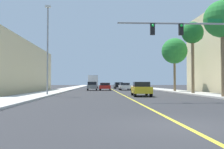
{
  "coord_description": "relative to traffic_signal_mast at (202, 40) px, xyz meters",
  "views": [
    {
      "loc": [
        -2.65,
        -7.88,
        1.35
      ],
      "look_at": [
        -1.29,
        18.16,
        2.18
      ],
      "focal_mm": 41.01,
      "sensor_mm": 36.0,
      "label": 1
    }
  ],
  "objects": [
    {
      "name": "car_gray",
      "position": [
        -8.77,
        26.44,
        -3.78
      ],
      "size": [
        1.83,
        3.84,
        1.5
      ],
      "rotation": [
        0.0,
        0.0,
        0.02
      ],
      "color": "slate",
      "rests_on": "ground"
    },
    {
      "name": "car_red",
      "position": [
        -6.49,
        26.34,
        -3.84
      ],
      "size": [
        2.09,
        4.25,
        1.33
      ],
      "rotation": [
        0.0,
        0.0,
        -0.04
      ],
      "color": "red",
      "rests_on": "ground"
    },
    {
      "name": "sidewalk_right",
      "position": [
        4.14,
        31.46,
        -4.47
      ],
      "size": [
        3.41,
        168.0,
        0.15
      ],
      "primitive_type": "cube",
      "color": "#B2ADA3",
      "rests_on": "ground"
    },
    {
      "name": "car_white",
      "position": [
        -2.97,
        27.37,
        -3.83
      ],
      "size": [
        1.87,
        4.46,
        1.33
      ],
      "rotation": [
        0.0,
        0.0,
        -0.0
      ],
      "color": "white",
      "rests_on": "ground"
    },
    {
      "name": "palm_far",
      "position": [
        3.38,
        18.04,
        1.38
      ],
      "size": [
        3.7,
        3.7,
        7.66
      ],
      "color": "brown",
      "rests_on": "sidewalk_right"
    },
    {
      "name": "car_black",
      "position": [
        -3.23,
        37.78,
        -3.79
      ],
      "size": [
        1.99,
        4.26,
        1.43
      ],
      "rotation": [
        0.0,
        0.0,
        0.03
      ],
      "color": "black",
      "rests_on": "ground"
    },
    {
      "name": "traffic_signal_mast",
      "position": [
        0.0,
        0.0,
        0.0
      ],
      "size": [
        9.19,
        0.36,
        5.96
      ],
      "color": "gray",
      "rests_on": "sidewalk_right"
    },
    {
      "name": "lane_marking_center",
      "position": [
        -4.96,
        31.46,
        -4.54
      ],
      "size": [
        0.16,
        144.0,
        0.01
      ],
      "primitive_type": "cube",
      "color": "yellow",
      "rests_on": "ground"
    },
    {
      "name": "palm_mid",
      "position": [
        3.29,
        10.62,
        2.46
      ],
      "size": [
        2.52,
        2.52,
        8.29
      ],
      "color": "brown",
      "rests_on": "sidewalk_right"
    },
    {
      "name": "car_yellow",
      "position": [
        -3.38,
        6.94,
        -3.81
      ],
      "size": [
        1.88,
        4.13,
        1.43
      ],
      "rotation": [
        0.0,
        0.0,
        -0.04
      ],
      "color": "gold",
      "rests_on": "ground"
    },
    {
      "name": "delivery_truck",
      "position": [
        -9.03,
        46.43,
        -2.87
      ],
      "size": [
        2.48,
        7.43,
        3.14
      ],
      "rotation": [
        0.0,
        0.0,
        0.01
      ],
      "color": "silver",
      "rests_on": "ground"
    },
    {
      "name": "palm_near",
      "position": [
        3.19,
        3.21,
        2.29
      ],
      "size": [
        3.24,
        3.24,
        8.39
      ],
      "color": "brown",
      "rests_on": "sidewalk_right"
    },
    {
      "name": "sidewalk_left",
      "position": [
        -14.06,
        31.46,
        -4.47
      ],
      "size": [
        3.41,
        168.0,
        0.15
      ],
      "primitive_type": "cube",
      "color": "beige",
      "rests_on": "ground"
    },
    {
      "name": "ground",
      "position": [
        -4.96,
        31.46,
        -4.54
      ],
      "size": [
        192.0,
        192.0,
        0.0
      ],
      "primitive_type": "plane",
      "color": "#2D2D30"
    },
    {
      "name": "street_lamp",
      "position": [
        -12.86,
        7.99,
        0.63
      ],
      "size": [
        0.56,
        0.28,
        9.18
      ],
      "color": "gray",
      "rests_on": "sidewalk_left"
    }
  ]
}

